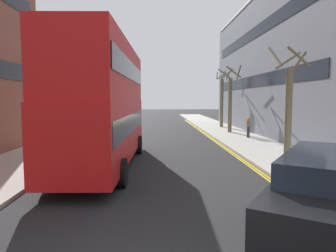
% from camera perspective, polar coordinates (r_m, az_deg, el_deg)
% --- Properties ---
extents(sidewalk_right, '(4.00, 80.00, 0.14)m').
position_cam_1_polar(sidewalk_right, '(21.17, 15.93, -3.42)').
color(sidewalk_right, '#ADA89E').
rests_on(sidewalk_right, ground).
extents(sidewalk_left, '(4.00, 80.00, 0.14)m').
position_cam_1_polar(sidewalk_left, '(21.12, -19.95, -3.55)').
color(sidewalk_left, '#ADA89E').
rests_on(sidewalk_left, ground).
extents(kerb_line_outer, '(0.10, 56.00, 0.01)m').
position_cam_1_polar(kerb_line_outer, '(18.70, 11.70, -4.64)').
color(kerb_line_outer, yellow).
rests_on(kerb_line_outer, ground).
extents(kerb_line_inner, '(0.10, 56.00, 0.01)m').
position_cam_1_polar(kerb_line_inner, '(18.66, 11.22, -4.65)').
color(kerb_line_inner, yellow).
rests_on(kerb_line_inner, ground).
extents(double_decker_bus_away, '(3.05, 10.88, 5.64)m').
position_cam_1_polar(double_decker_bus_away, '(14.19, -11.82, 4.59)').
color(double_decker_bus_away, red).
rests_on(double_decker_bus_away, ground).
extents(taxi_minivan, '(4.21, 5.04, 2.12)m').
position_cam_1_polar(taxi_minivan, '(6.43, 28.80, -14.15)').
color(taxi_minivan, black).
rests_on(taxi_minivan, ground).
extents(pedestrian_far, '(0.34, 0.22, 1.62)m').
position_cam_1_polar(pedestrian_far, '(24.47, 14.84, -0.11)').
color(pedestrian_far, '#2D2D38').
rests_on(pedestrian_far, sidewalk_right).
extents(street_tree_near, '(1.59, 1.70, 6.24)m').
position_cam_1_polar(street_tree_near, '(33.20, 10.09, 4.89)').
color(street_tree_near, '#6B6047').
rests_on(street_tree_near, sidewalk_right).
extents(street_tree_mid, '(1.60, 1.63, 5.94)m').
position_cam_1_polar(street_tree_mid, '(28.04, 11.62, 4.62)').
color(street_tree_mid, '#6B6047').
rests_on(street_tree_mid, sidewalk_right).
extents(street_tree_far, '(1.61, 1.55, 5.55)m').
position_cam_1_polar(street_tree_far, '(15.77, 21.68, 3.45)').
color(street_tree_far, '#6B6047').
rests_on(street_tree_far, sidewalk_right).
extents(townhouse_terrace_right, '(10.08, 28.00, 12.31)m').
position_cam_1_polar(townhouse_terrace_right, '(30.54, 24.59, 10.31)').
color(townhouse_terrace_right, slate).
rests_on(townhouse_terrace_right, ground).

